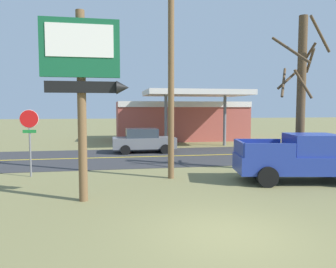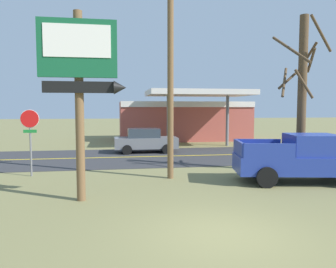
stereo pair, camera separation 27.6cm
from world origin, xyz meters
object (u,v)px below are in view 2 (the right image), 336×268
utility_pole (170,56)px  gas_station (184,119)px  stop_sign (30,131)px  pickup_blue_parked_on_lawn (302,159)px  bare_tree (302,91)px  motel_sign (81,73)px  car_grey_near_lane (145,140)px

utility_pole → gas_station: 18.05m
stop_sign → pickup_blue_parked_on_lawn: stop_sign is taller
utility_pole → bare_tree: (6.18, 0.26, -1.39)m
bare_tree → gas_station: 17.20m
stop_sign → bare_tree: (12.19, -1.14, 1.78)m
pickup_blue_parked_on_lawn → gas_station: bearing=92.9°
bare_tree → gas_station: (-1.97, 16.99, -1.87)m
utility_pole → stop_sign: bearing=166.9°
gas_station → utility_pole: bearing=-103.7°
stop_sign → pickup_blue_parked_on_lawn: bearing=-15.2°
motel_sign → stop_sign: (-2.63, 4.47, -2.09)m
bare_tree → car_grey_near_lane: 10.82m
bare_tree → utility_pole: bearing=-177.6°
stop_sign → car_grey_near_lane: size_ratio=0.70×
pickup_blue_parked_on_lawn → car_grey_near_lane: (-5.44, 10.05, -0.13)m
car_grey_near_lane → utility_pole: bearing=-88.0°
motel_sign → utility_pole: size_ratio=0.62×
motel_sign → car_grey_near_lane: 12.34m
pickup_blue_parked_on_lawn → car_grey_near_lane: bearing=118.4°
bare_tree → car_grey_near_lane: bare_tree is taller
pickup_blue_parked_on_lawn → car_grey_near_lane: pickup_blue_parked_on_lawn is taller
gas_station → car_grey_near_lane: gas_station is taller
bare_tree → pickup_blue_parked_on_lawn: bearing=-118.5°
motel_sign → gas_station: 21.80m
bare_tree → gas_station: bearing=96.6°
utility_pole → car_grey_near_lane: bearing=92.0°
bare_tree → pickup_blue_parked_on_lawn: 3.57m
gas_station → motel_sign: bearing=-110.5°
gas_station → pickup_blue_parked_on_lawn: gas_station is taller
car_grey_near_lane → motel_sign: bearing=-105.1°
pickup_blue_parked_on_lawn → motel_sign: bearing=-170.5°
utility_pole → pickup_blue_parked_on_lawn: bearing=-17.6°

